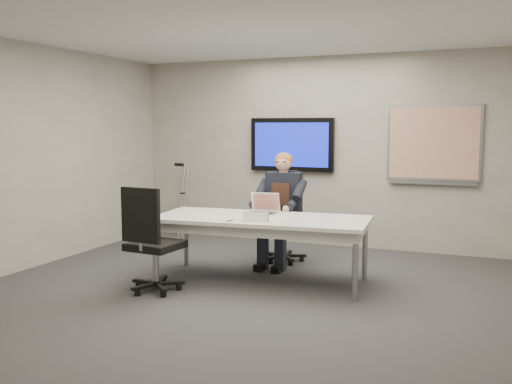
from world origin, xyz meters
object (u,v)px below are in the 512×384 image
at_px(office_chair_near, 153,260).
at_px(seated_person, 279,220).
at_px(laptop, 263,208).
at_px(conference_table, 261,224).
at_px(office_chair_far, 284,235).

xyz_separation_m(office_chair_near, seated_person, (0.82, 1.66, 0.22)).
distance_m(office_chair_near, laptop, 1.45).
xyz_separation_m(office_chair_near, laptop, (0.82, 1.11, 0.45)).
xyz_separation_m(seated_person, laptop, (0.00, -0.55, 0.23)).
relative_size(office_chair_near, seated_person, 0.80).
xyz_separation_m(conference_table, office_chair_near, (-0.90, -0.86, -0.30)).
bearing_deg(office_chair_far, conference_table, -106.88).
distance_m(office_chair_far, office_chair_near, 2.08).
height_order(conference_table, office_chair_far, office_chair_far).
height_order(office_chair_far, laptop, office_chair_far).
relative_size(office_chair_far, seated_person, 0.75).
distance_m(conference_table, seated_person, 0.81).
xyz_separation_m(conference_table, office_chair_far, (-0.10, 1.06, -0.32)).
bearing_deg(conference_table, office_chair_far, 89.92).
bearing_deg(office_chair_far, office_chair_near, -134.71).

